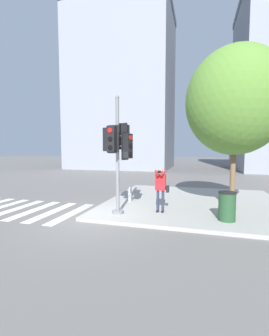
{
  "coord_description": "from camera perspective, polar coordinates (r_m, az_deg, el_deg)",
  "views": [
    {
      "loc": [
        3.73,
        -7.52,
        2.56
      ],
      "look_at": [
        1.34,
        0.77,
        1.88
      ],
      "focal_mm": 24.0,
      "sensor_mm": 36.0,
      "label": 1
    }
  ],
  "objects": [
    {
      "name": "street_tree",
      "position": [
        10.09,
        24.19,
        15.13
      ],
      "size": [
        3.86,
        3.86,
        6.48
      ],
      "color": "brown",
      "rests_on": "sidewalk_corner"
    },
    {
      "name": "sidewalk_corner",
      "position": [
        11.3,
        14.65,
        -8.39
      ],
      "size": [
        8.0,
        8.0,
        0.14
      ],
      "color": "#9E9B96",
      "rests_on": "ground_plane"
    },
    {
      "name": "trash_bin",
      "position": [
        8.46,
        22.44,
        -8.97
      ],
      "size": [
        0.59,
        0.59,
        1.0
      ],
      "color": "#234728",
      "rests_on": "sidewalk_corner"
    },
    {
      "name": "building_left",
      "position": [
        34.7,
        -2.99,
        19.06
      ],
      "size": [
        14.2,
        10.77,
        22.58
      ],
      "color": "gray",
      "rests_on": "ground_plane"
    },
    {
      "name": "person_photographer",
      "position": [
        8.9,
        6.7,
        -4.52
      ],
      "size": [
        0.58,
        0.54,
        1.73
      ],
      "color": "black",
      "rests_on": "sidewalk_corner"
    },
    {
      "name": "traffic_signal_pole",
      "position": [
        8.52,
        -4.24,
        5.41
      ],
      "size": [
        1.24,
        1.25,
        4.46
      ],
      "color": "slate",
      "rests_on": "sidewalk_corner"
    },
    {
      "name": "ground_plane",
      "position": [
        8.78,
        -10.1,
        -12.53
      ],
      "size": [
        160.0,
        160.0,
        0.0
      ],
      "primitive_type": "plane",
      "color": "slate"
    },
    {
      "name": "fire_hydrant",
      "position": [
        10.68,
        -1.2,
        -6.71
      ],
      "size": [
        0.17,
        0.23,
        0.71
      ],
      "color": "#99999E",
      "rests_on": "sidewalk_corner"
    },
    {
      "name": "crosswalk_stripes",
      "position": [
        11.92,
        -30.89,
        -8.53
      ],
      "size": [
        7.7,
        3.16,
        0.01
      ],
      "color": "silver",
      "rests_on": "ground_plane"
    }
  ]
}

